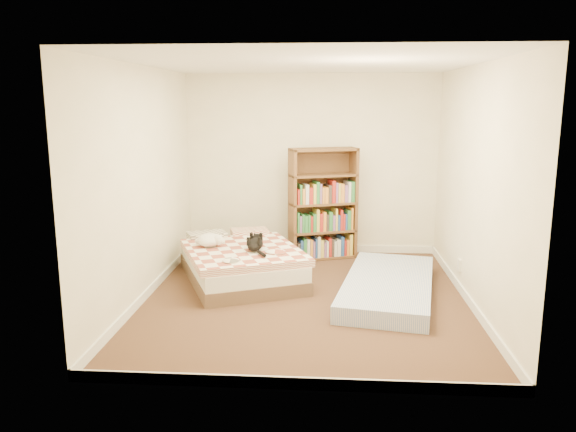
# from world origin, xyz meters

# --- Properties ---
(room) EXTENTS (3.51, 4.01, 2.51)m
(room) POSITION_xyz_m (0.00, 0.00, 1.20)
(room) COLOR #4A2C20
(room) RESTS_ON ground
(bed) EXTENTS (1.79, 2.06, 0.46)m
(bed) POSITION_xyz_m (-0.81, 0.65, 0.21)
(bed) COLOR brown
(bed) RESTS_ON room
(bookshelf) EXTENTS (1.01, 0.59, 1.51)m
(bookshelf) POSITION_xyz_m (0.17, 1.69, 0.56)
(bookshelf) COLOR brown
(bookshelf) RESTS_ON room
(floor_mattress) EXTENTS (1.30, 2.21, 0.19)m
(floor_mattress) POSITION_xyz_m (0.92, 0.20, 0.09)
(floor_mattress) COLOR #788CC8
(floor_mattress) RESTS_ON room
(black_cat) EXTENTS (0.21, 0.67, 0.15)m
(black_cat) POSITION_xyz_m (-0.61, 0.50, 0.48)
(black_cat) COLOR black
(black_cat) RESTS_ON bed
(white_dog) EXTENTS (0.39, 0.41, 0.15)m
(white_dog) POSITION_xyz_m (-1.17, 0.59, 0.49)
(white_dog) COLOR white
(white_dog) RESTS_ON bed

